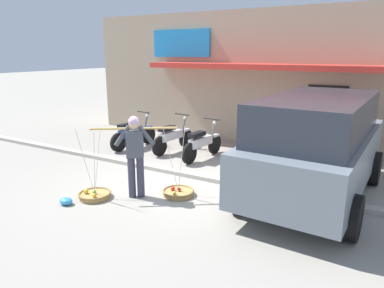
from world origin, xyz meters
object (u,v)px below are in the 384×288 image
motorcycle_nearest_shop (133,134)px  motorcycle_third_in_row (202,143)px  fruit_basket_left_side (178,192)px  parked_truck (317,144)px  fruit_vendor (135,151)px  plastic_litter_bag (66,201)px  motorcycle_second_in_row (172,137)px  fruit_basket_right_side (95,195)px  wooden_crate (276,167)px

motorcycle_nearest_shop → motorcycle_third_in_row: same height
fruit_basket_left_side → parked_truck: size_ratio=0.30×
fruit_vendor → motorcycle_nearest_shop: fruit_vendor is taller
parked_truck → plastic_litter_bag: bearing=-145.7°
motorcycle_second_in_row → parked_truck: (4.40, -1.46, 0.68)m
parked_truck → fruit_basket_left_side: bearing=-151.7°
fruit_basket_right_side → motorcycle_nearest_shop: fruit_basket_right_side is taller
parked_truck → fruit_vendor: bearing=-150.3°
fruit_vendor → wooden_crate: bearing=54.4°
fruit_basket_right_side → motorcycle_second_in_row: fruit_basket_right_side is taller
motorcycle_second_in_row → parked_truck: parked_truck is taller
fruit_vendor → wooden_crate: (2.06, 2.87, -0.82)m
fruit_vendor → fruit_basket_left_side: size_ratio=1.17×
fruit_vendor → fruit_basket_right_side: bearing=-145.5°
wooden_crate → parked_truck: bearing=-43.9°
motorcycle_nearest_shop → wooden_crate: bearing=-1.7°
fruit_basket_right_side → parked_truck: (3.88, 2.29, 1.06)m
fruit_basket_left_side → motorcycle_nearest_shop: 4.13m
plastic_litter_bag → motorcycle_nearest_shop: bearing=111.4°
fruit_basket_left_side → wooden_crate: size_ratio=3.30×
motorcycle_third_in_row → fruit_basket_right_side: bearing=-99.7°
motorcycle_third_in_row → wooden_crate: (2.17, -0.17, -0.29)m
motorcycle_second_in_row → fruit_basket_right_side: bearing=-82.1°
fruit_basket_right_side → motorcycle_second_in_row: (-0.52, 3.75, 0.38)m
fruit_vendor → motorcycle_third_in_row: fruit_vendor is taller
motorcycle_second_in_row → motorcycle_third_in_row: same height
fruit_vendor → plastic_litter_bag: (-0.96, -1.01, -0.91)m
fruit_vendor → plastic_litter_bag: bearing=-133.5°
motorcycle_nearest_shop → plastic_litter_bag: 4.34m
parked_truck → plastic_litter_bag: (-4.13, -2.82, -1.06)m
parked_truck → wooden_crate: parked_truck is taller
fruit_vendor → fruit_basket_right_side: (-0.71, -0.49, -0.91)m
wooden_crate → plastic_litter_bag: bearing=-127.8°
motorcycle_nearest_shop → plastic_litter_bag: bearing=-68.6°
fruit_basket_left_side → wooden_crate: fruit_basket_left_side is taller
fruit_basket_right_side → plastic_litter_bag: bearing=-115.5°
fruit_basket_left_side → motorcycle_second_in_row: (-1.94, 2.78, 0.38)m
fruit_basket_right_side → motorcycle_third_in_row: (0.60, 3.53, 0.38)m
fruit_vendor → fruit_basket_left_side: fruit_vendor is taller
fruit_basket_right_side → motorcycle_third_in_row: bearing=80.3°
motorcycle_nearest_shop → wooden_crate: motorcycle_nearest_shop is taller
wooden_crate → motorcycle_second_in_row: bearing=173.2°
fruit_basket_left_side → motorcycle_nearest_shop: fruit_basket_left_side is taller
motorcycle_nearest_shop → parked_truck: parked_truck is taller
fruit_basket_left_side → motorcycle_third_in_row: fruit_basket_left_side is taller
motorcycle_nearest_shop → motorcycle_third_in_row: (2.43, 0.03, 0.00)m
fruit_basket_left_side → fruit_basket_right_side: (-1.42, -0.97, 0.00)m
wooden_crate → fruit_basket_left_side: bearing=-119.4°
parked_truck → motorcycle_second_in_row: bearing=161.7°
fruit_basket_left_side → motorcycle_third_in_row: size_ratio=0.80×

